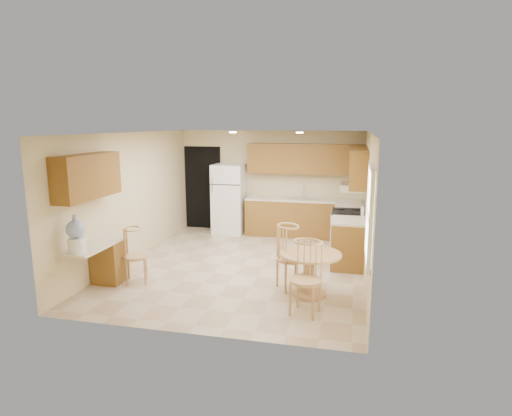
% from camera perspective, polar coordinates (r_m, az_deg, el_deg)
% --- Properties ---
extents(floor, '(5.50, 5.50, 0.00)m').
position_cam_1_polar(floor, '(8.23, -1.84, -7.70)').
color(floor, tan).
rests_on(floor, ground).
extents(ceiling, '(4.50, 5.50, 0.02)m').
position_cam_1_polar(ceiling, '(7.79, -1.96, 9.98)').
color(ceiling, white).
rests_on(ceiling, wall_back).
extents(wall_back, '(4.50, 0.02, 2.50)m').
position_cam_1_polar(wall_back, '(10.56, 1.90, 3.49)').
color(wall_back, beige).
rests_on(wall_back, floor).
extents(wall_front, '(4.50, 0.02, 2.50)m').
position_cam_1_polar(wall_front, '(5.37, -9.40, -4.25)').
color(wall_front, beige).
rests_on(wall_front, floor).
extents(wall_left, '(0.02, 5.50, 2.50)m').
position_cam_1_polar(wall_left, '(8.75, -16.30, 1.44)').
color(wall_left, beige).
rests_on(wall_left, floor).
extents(wall_right, '(0.02, 5.50, 2.50)m').
position_cam_1_polar(wall_right, '(7.67, 14.59, 0.19)').
color(wall_right, beige).
rests_on(wall_right, floor).
extents(doorway, '(0.90, 0.02, 2.10)m').
position_cam_1_polar(doorway, '(11.04, -7.09, 2.70)').
color(doorway, black).
rests_on(doorway, floor).
extents(base_cab_back, '(2.75, 0.60, 0.87)m').
position_cam_1_polar(base_cab_back, '(10.29, 6.34, -1.39)').
color(base_cab_back, brown).
rests_on(base_cab_back, floor).
extents(counter_back, '(2.75, 0.63, 0.04)m').
position_cam_1_polar(counter_back, '(10.20, 6.39, 1.10)').
color(counter_back, beige).
rests_on(counter_back, base_cab_back).
extents(base_cab_right_a, '(0.60, 0.59, 0.87)m').
position_cam_1_polar(base_cab_right_a, '(9.65, 12.29, -2.43)').
color(base_cab_right_a, brown).
rests_on(base_cab_right_a, floor).
extents(counter_right_a, '(0.63, 0.59, 0.04)m').
position_cam_1_polar(counter_right_a, '(9.55, 12.40, 0.22)').
color(counter_right_a, beige).
rests_on(counter_right_a, base_cab_right_a).
extents(base_cab_right_b, '(0.60, 0.80, 0.87)m').
position_cam_1_polar(base_cab_right_b, '(8.24, 12.15, -4.77)').
color(base_cab_right_b, brown).
rests_on(base_cab_right_b, floor).
extents(counter_right_b, '(0.63, 0.80, 0.04)m').
position_cam_1_polar(counter_right_b, '(8.13, 12.28, -1.68)').
color(counter_right_b, beige).
rests_on(counter_right_b, base_cab_right_b).
extents(upper_cab_back, '(2.75, 0.33, 0.70)m').
position_cam_1_polar(upper_cab_back, '(10.21, 6.60, 6.54)').
color(upper_cab_back, brown).
rests_on(upper_cab_back, wall_back).
extents(upper_cab_right, '(0.33, 2.42, 0.70)m').
position_cam_1_polar(upper_cab_right, '(8.78, 13.50, 5.56)').
color(upper_cab_right, brown).
rests_on(upper_cab_right, wall_right).
extents(upper_cab_left, '(0.33, 1.40, 0.70)m').
position_cam_1_polar(upper_cab_left, '(7.24, -21.54, 3.95)').
color(upper_cab_left, brown).
rests_on(upper_cab_left, wall_left).
extents(sink, '(0.78, 0.44, 0.01)m').
position_cam_1_polar(sink, '(10.20, 6.26, 1.23)').
color(sink, silver).
rests_on(sink, counter_back).
extents(range_hood, '(0.50, 0.76, 0.14)m').
position_cam_1_polar(range_hood, '(8.80, 12.82, 2.78)').
color(range_hood, silver).
rests_on(range_hood, upper_cab_right).
extents(desk_pedestal, '(0.48, 0.42, 0.72)m').
position_cam_1_polar(desk_pedestal, '(7.73, -19.05, -6.79)').
color(desk_pedestal, brown).
rests_on(desk_pedestal, floor).
extents(desk_top, '(0.50, 1.20, 0.04)m').
position_cam_1_polar(desk_top, '(7.32, -20.81, -4.73)').
color(desk_top, beige).
rests_on(desk_top, desk_pedestal).
extents(window, '(0.06, 1.12, 1.30)m').
position_cam_1_polar(window, '(5.80, 14.97, -0.77)').
color(window, white).
rests_on(window, wall_right).
extents(can_light_a, '(0.14, 0.14, 0.02)m').
position_cam_1_polar(can_light_a, '(9.08, -3.10, 10.05)').
color(can_light_a, white).
rests_on(can_light_a, ceiling).
extents(can_light_b, '(0.14, 0.14, 0.02)m').
position_cam_1_polar(can_light_b, '(8.80, 5.84, 9.97)').
color(can_light_b, white).
rests_on(can_light_b, ceiling).
extents(refrigerator, '(0.75, 0.73, 1.70)m').
position_cam_1_polar(refrigerator, '(10.51, -3.57, 1.22)').
color(refrigerator, white).
rests_on(refrigerator, floor).
extents(stove, '(0.65, 0.76, 1.09)m').
position_cam_1_polar(stove, '(8.98, 12.08, -3.21)').
color(stove, white).
rests_on(stove, floor).
extents(dining_table, '(0.95, 0.95, 0.70)m').
position_cam_1_polar(dining_table, '(6.75, 7.23, -7.95)').
color(dining_table, tan).
rests_on(dining_table, floor).
extents(chair_table_a, '(0.47, 0.59, 1.06)m').
position_cam_1_polar(chair_table_a, '(6.87, 4.58, -5.92)').
color(chair_table_a, tan).
rests_on(chair_table_a, floor).
extents(chair_table_b, '(0.46, 0.48, 1.05)m').
position_cam_1_polar(chair_table_b, '(5.99, 6.55, -8.64)').
color(chair_table_b, tan).
rests_on(chair_table_b, floor).
extents(chair_desk, '(0.41, 0.53, 0.93)m').
position_cam_1_polar(chair_desk, '(7.47, -16.08, -5.54)').
color(chair_desk, tan).
rests_on(chair_desk, floor).
extents(water_crock, '(0.28, 0.28, 0.57)m').
position_cam_1_polar(water_crock, '(6.92, -22.88, -3.39)').
color(water_crock, white).
rests_on(water_crock, desk_top).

